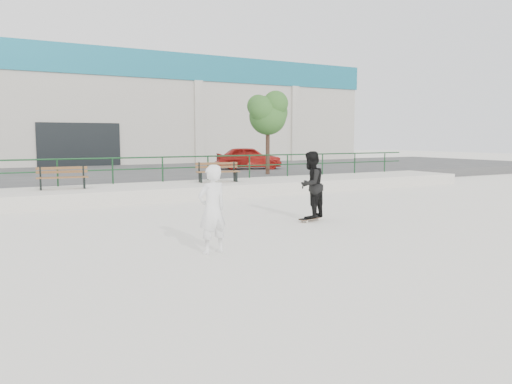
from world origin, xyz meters
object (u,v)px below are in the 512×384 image
bench_right (218,172)px  standing_skater (311,185)px  bench_left (62,178)px  tree (268,112)px  red_car (249,158)px  skateboard (310,218)px  seated_skater (212,209)px

bench_right → standing_skater: standing_skater is taller
bench_left → standing_skater: standing_skater is taller
tree → red_car: (1.03, 3.93, -2.37)m
skateboard → seated_skater: size_ratio=0.45×
bench_left → bench_right: bearing=5.4°
tree → skateboard: tree is taller
red_car → standing_skater: standing_skater is taller
red_car → seated_skater: bearing=168.5°
bench_right → seated_skater: 10.43m
bench_left → standing_skater: 9.11m
red_car → seated_skater: (-9.42, -16.11, -0.25)m
bench_right → red_car: bearing=65.2°
bench_right → tree: 5.48m
tree → red_car: bearing=75.4°
standing_skater → tree: bearing=-141.3°
bench_left → standing_skater: bearing=-47.1°
seated_skater → standing_skater: bearing=-162.4°
red_car → standing_skater: (-5.49, -13.89, -0.13)m
tree → seated_skater: bearing=-124.6°
tree → seated_skater: tree is taller
bench_left → red_car: red_car is taller
red_car → bench_left: bearing=139.9°
red_car → standing_skater: size_ratio=2.05×
bench_left → skateboard: (5.40, -7.33, -0.81)m
seated_skater → skateboard: bearing=-162.4°
red_car → skateboard: bearing=177.2°
tree → standing_skater: bearing=-114.1°
red_car → seated_skater: red_car is taller
bench_right → tree: bearing=46.7°
tree → skateboard: 11.44m
tree → red_car: 4.70m
bench_left → red_car: (10.90, 6.56, 0.25)m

